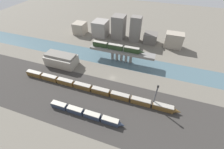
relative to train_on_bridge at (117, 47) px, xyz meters
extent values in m
plane|color=#666056|center=(3.79, -22.07, -11.75)|extent=(400.00, 400.00, 0.00)
cube|color=#33302D|center=(3.79, -46.07, -11.74)|extent=(280.00, 42.00, 0.01)
cube|color=#47606B|center=(3.79, 0.00, -11.75)|extent=(320.00, 19.02, 0.01)
cube|color=slate|center=(3.79, 0.00, -2.95)|extent=(51.15, 7.04, 1.93)
cylinder|color=gray|center=(-3.82, 0.00, -7.83)|extent=(2.10, 2.10, 7.83)
cylinder|color=gray|center=(-0.02, 0.00, -7.83)|extent=(2.10, 2.10, 7.83)
cylinder|color=gray|center=(3.79, 0.00, -7.83)|extent=(2.10, 2.10, 7.83)
cylinder|color=gray|center=(7.59, 0.00, -7.83)|extent=(2.10, 2.10, 7.83)
cylinder|color=gray|center=(11.39, 0.00, -7.83)|extent=(2.10, 2.10, 7.83)
cube|color=#23381E|center=(-14.06, 0.00, -0.16)|extent=(11.81, 2.88, 3.66)
cube|color=#9E998E|center=(-14.06, 0.00, 1.87)|extent=(11.34, 2.65, 0.40)
cube|color=#23381E|center=(-1.32, 0.00, -0.16)|extent=(11.81, 2.88, 3.66)
cube|color=#9E998E|center=(-1.32, 0.00, 1.87)|extent=(11.34, 2.65, 0.40)
cube|color=#23381E|center=(11.42, 0.00, -0.16)|extent=(11.81, 2.88, 3.66)
cube|color=#9E998E|center=(11.42, 0.00, 1.87)|extent=(11.34, 2.65, 0.40)
cone|color=#23381E|center=(19.40, 0.00, -0.34)|extent=(4.13, 2.59, 2.59)
cube|color=#2D384C|center=(-16.85, -56.01, -10.23)|extent=(9.30, 3.11, 3.03)
cube|color=#B7B2A3|center=(-16.85, -56.01, -8.52)|extent=(8.93, 2.86, 0.40)
cube|color=#2D384C|center=(-6.49, -56.01, -10.23)|extent=(9.30, 3.11, 3.03)
cube|color=#B7B2A3|center=(-6.49, -56.01, -8.52)|extent=(8.93, 2.86, 0.40)
cube|color=#2D384C|center=(3.88, -56.01, -10.23)|extent=(9.30, 3.11, 3.03)
cube|color=#B7B2A3|center=(3.88, -56.01, -8.52)|extent=(8.93, 2.86, 0.40)
cube|color=#2D384C|center=(14.24, -56.01, -10.23)|extent=(9.30, 3.11, 3.03)
cube|color=#B7B2A3|center=(14.24, -56.01, -8.52)|extent=(8.93, 2.86, 0.40)
cone|color=#2D384C|center=(20.52, -56.01, -10.39)|extent=(3.26, 2.72, 2.72)
cube|color=brown|center=(-49.26, -38.12, -10.06)|extent=(11.66, 3.16, 3.39)
cube|color=#9E998E|center=(-49.26, -38.12, -8.16)|extent=(11.19, 2.91, 0.40)
cube|color=brown|center=(-36.57, -38.12, -10.06)|extent=(11.66, 3.16, 3.39)
cube|color=#9E998E|center=(-36.57, -38.12, -8.16)|extent=(11.19, 2.91, 0.40)
cube|color=brown|center=(-23.89, -38.12, -10.06)|extent=(11.66, 3.16, 3.39)
cube|color=#9E998E|center=(-23.89, -38.12, -8.16)|extent=(11.19, 2.91, 0.40)
cube|color=brown|center=(-11.21, -38.12, -10.06)|extent=(11.66, 3.16, 3.39)
cube|color=#9E998E|center=(-11.21, -38.12, -8.16)|extent=(11.19, 2.91, 0.40)
cube|color=brown|center=(1.48, -38.12, -10.06)|extent=(11.66, 3.16, 3.39)
cube|color=#9E998E|center=(1.48, -38.12, -8.16)|extent=(11.19, 2.91, 0.40)
cube|color=brown|center=(14.16, -38.12, -10.06)|extent=(11.66, 3.16, 3.39)
cube|color=#9E998E|center=(14.16, -38.12, -8.16)|extent=(11.19, 2.91, 0.40)
cube|color=brown|center=(26.85, -38.12, -10.06)|extent=(11.66, 3.16, 3.39)
cube|color=#9E998E|center=(26.85, -38.12, -8.16)|extent=(11.19, 2.91, 0.40)
cube|color=brown|center=(39.53, -38.12, -10.06)|extent=(11.66, 3.16, 3.39)
cube|color=#9E998E|center=(39.53, -38.12, -8.16)|extent=(11.19, 2.91, 0.40)
cone|color=brown|center=(47.40, -38.12, -10.22)|extent=(4.08, 2.84, 2.84)
cube|color=#9E998E|center=(-38.71, -19.75, -7.91)|extent=(23.64, 12.44, 7.67)
cube|color=slate|center=(-38.71, -19.75, -3.23)|extent=(23.16, 8.71, 1.68)
cylinder|color=#4C4C51|center=(33.96, -37.17, -4.13)|extent=(0.76, 0.76, 15.24)
cube|color=black|center=(33.96, -37.17, 4.09)|extent=(1.00, 0.70, 1.20)
cube|color=gray|center=(-51.20, 33.87, -6.05)|extent=(11.80, 12.09, 11.40)
cube|color=gray|center=(-28.94, 36.38, -4.15)|extent=(13.82, 14.85, 15.19)
cube|color=slate|center=(-10.40, 37.87, -0.73)|extent=(11.67, 12.57, 22.04)
cube|color=slate|center=(6.29, 36.65, 0.01)|extent=(9.50, 8.12, 23.52)
cube|color=#605B56|center=(21.09, 37.84, -7.10)|extent=(12.08, 11.65, 9.30)
cube|color=gray|center=(41.77, 36.38, -5.08)|extent=(15.17, 9.57, 13.34)
camera|label=1|loc=(29.18, -96.44, 59.48)|focal=24.00mm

